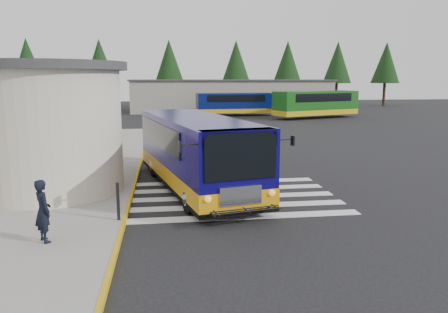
{
  "coord_description": "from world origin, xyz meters",
  "views": [
    {
      "loc": [
        -2.73,
        -16.34,
        4.35
      ],
      "look_at": [
        -0.61,
        -0.5,
        1.49
      ],
      "focal_mm": 35.0,
      "sensor_mm": 36.0,
      "label": 1
    }
  ],
  "objects": [
    {
      "name": "far_bus_a",
      "position": [
        5.36,
        34.84,
        1.49
      ],
      "size": [
        9.01,
        2.99,
        2.29
      ],
      "rotation": [
        0.0,
        0.0,
        1.63
      ],
      "color": "#06114C",
      "rests_on": "ground"
    },
    {
      "name": "transit_bus",
      "position": [
        -1.56,
        0.7,
        1.36
      ],
      "size": [
        5.1,
        10.41,
        2.85
      ],
      "rotation": [
        0.0,
        0.0,
        0.22
      ],
      "color": "#0D0753",
      "rests_on": "ground"
    },
    {
      "name": "crosswalk",
      "position": [
        -0.5,
        -0.8,
        0.01
      ],
      "size": [
        8.0,
        5.35,
        0.01
      ],
      "color": "silver",
      "rests_on": "ground"
    },
    {
      "name": "station_building",
      "position": [
        -10.84,
        6.91,
        2.57
      ],
      "size": [
        12.7,
        18.7,
        4.8
      ],
      "color": "beige",
      "rests_on": "ground"
    },
    {
      "name": "sidewalk",
      "position": [
        -9.0,
        4.0,
        0.07
      ],
      "size": [
        10.0,
        34.0,
        0.15
      ],
      "primitive_type": "cube",
      "color": "gray",
      "rests_on": "ground"
    },
    {
      "name": "pedestrian_b",
      "position": [
        -7.02,
        -0.31,
        0.92
      ],
      "size": [
        0.86,
        0.93,
        1.54
      ],
      "primitive_type": "imported",
      "rotation": [
        0.0,
        0.0,
        -1.11
      ],
      "color": "black",
      "rests_on": "sidewalk"
    },
    {
      "name": "bollard",
      "position": [
        -4.2,
        -3.43,
        0.73
      ],
      "size": [
        0.09,
        0.09,
        1.15
      ],
      "primitive_type": "cylinder",
      "color": "black",
      "rests_on": "sidewalk"
    },
    {
      "name": "tree_line",
      "position": [
        6.29,
        50.0,
        6.77
      ],
      "size": [
        58.4,
        4.4,
        10.0
      ],
      "color": "black",
      "rests_on": "ground"
    },
    {
      "name": "pedestrian_a",
      "position": [
        -5.93,
        -4.97,
        0.98
      ],
      "size": [
        0.67,
        0.72,
        1.66
      ],
      "primitive_type": "imported",
      "rotation": [
        0.0,
        0.0,
        2.15
      ],
      "color": "black",
      "rests_on": "sidewalk"
    },
    {
      "name": "depot_building",
      "position": [
        6.0,
        42.0,
        2.11
      ],
      "size": [
        26.4,
        8.4,
        4.2
      ],
      "color": "gray",
      "rests_on": "ground"
    },
    {
      "name": "far_bus_b",
      "position": [
        13.84,
        30.44,
        1.67
      ],
      "size": [
        10.3,
        6.08,
        2.57
      ],
      "rotation": [
        0.0,
        0.0,
        1.93
      ],
      "color": "#154F15",
      "rests_on": "ground"
    },
    {
      "name": "ground",
      "position": [
        0.0,
        0.0,
        0.0
      ],
      "size": [
        140.0,
        140.0,
        0.0
      ],
      "primitive_type": "plane",
      "color": "black",
      "rests_on": "ground"
    },
    {
      "name": "curb_strip",
      "position": [
        -4.05,
        4.0,
        0.08
      ],
      "size": [
        0.12,
        34.0,
        0.16
      ],
      "primitive_type": "cube",
      "color": "gold",
      "rests_on": "ground"
    }
  ]
}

